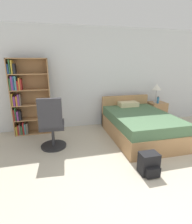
# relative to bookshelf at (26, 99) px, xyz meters

# --- Properties ---
(ground_plane) EXTENTS (14.00, 14.00, 0.00)m
(ground_plane) POSITION_rel_bookshelf_xyz_m (1.96, -2.98, -0.88)
(ground_plane) COLOR #BCB29E
(wall_back) EXTENTS (9.00, 0.06, 2.60)m
(wall_back) POSITION_rel_bookshelf_xyz_m (1.96, 0.25, 0.42)
(wall_back) COLOR silver
(wall_back) RESTS_ON ground_plane
(bookshelf) EXTENTS (0.89, 0.27, 1.82)m
(bookshelf) POSITION_rel_bookshelf_xyz_m (0.00, 0.00, 0.00)
(bookshelf) COLOR #AD7F51
(bookshelf) RESTS_ON ground_plane
(bed) EXTENTS (1.32, 1.92, 0.84)m
(bed) POSITION_rel_bookshelf_xyz_m (2.57, -0.85, -0.58)
(bed) COLOR #AD7F51
(bed) RESTS_ON ground_plane
(office_chair) EXTENTS (0.53, 0.60, 1.11)m
(office_chair) POSITION_rel_bookshelf_xyz_m (0.57, -0.99, -0.38)
(office_chair) COLOR #232326
(office_chair) RESTS_ON ground_plane
(nightstand) EXTENTS (0.47, 0.42, 0.61)m
(nightstand) POSITION_rel_bookshelf_xyz_m (3.55, -0.05, -0.58)
(nightstand) COLOR #AD7F51
(nightstand) RESTS_ON ground_plane
(table_lamp) EXTENTS (0.24, 0.24, 0.53)m
(table_lamp) POSITION_rel_bookshelf_xyz_m (3.49, -0.02, 0.15)
(table_lamp) COLOR #B2B2B7
(table_lamp) RESTS_ON nightstand
(water_bottle) EXTENTS (0.06, 0.06, 0.19)m
(water_bottle) POSITION_rel_bookshelf_xyz_m (3.49, -0.14, -0.18)
(water_bottle) COLOR teal
(water_bottle) RESTS_ON nightstand
(backpack_black) EXTENTS (0.30, 0.29, 0.35)m
(backpack_black) POSITION_rel_bookshelf_xyz_m (2.06, -2.21, -0.72)
(backpack_black) COLOR black
(backpack_black) RESTS_ON ground_plane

